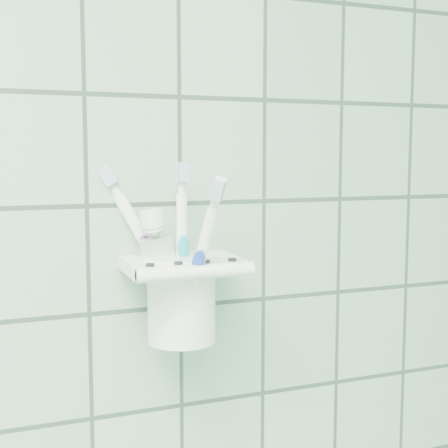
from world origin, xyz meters
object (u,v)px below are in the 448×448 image
Objects in this scene: holder_bracket at (182,266)px; toothbrush_pink at (198,238)px; toothbrush_blue at (181,250)px; cup at (181,295)px; toothbrush_orange at (179,250)px; toothpaste_tube at (170,261)px.

toothbrush_pink is (0.02, -0.01, 0.03)m from holder_bracket.
toothbrush_pink is 0.02m from toothbrush_blue.
toothbrush_blue is (-0.00, -0.01, 0.05)m from cup.
cup is (-0.00, 0.00, -0.03)m from holder_bracket.
holder_bracket is 0.02m from toothbrush_blue.
toothbrush_pink is (0.02, -0.01, 0.07)m from cup.
toothbrush_pink is 1.10× the size of toothbrush_blue.
toothbrush_orange is at bearing 150.73° from toothbrush_blue.
toothbrush_blue is (-0.02, -0.00, -0.01)m from toothbrush_pink.
toothpaste_tube reaches higher than cup.
toothbrush_orange is at bearing -175.19° from toothbrush_pink.
toothbrush_orange is at bearing -130.78° from holder_bracket.
toothbrush_pink is 0.02m from toothbrush_orange.
holder_bracket is 1.29× the size of cup.
holder_bracket is at bearing -39.94° from toothpaste_tube.
toothbrush_orange is at bearing -62.70° from toothpaste_tube.
toothpaste_tube is (-0.01, 0.02, -0.02)m from toothbrush_blue.
toothpaste_tube is at bearing 139.86° from cup.
holder_bracket is 0.66× the size of toothbrush_orange.
holder_bracket is at bearing 164.25° from toothbrush_pink.
toothbrush_orange is 1.30× the size of toothpaste_tube.
toothbrush_pink is 0.04m from toothpaste_tube.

